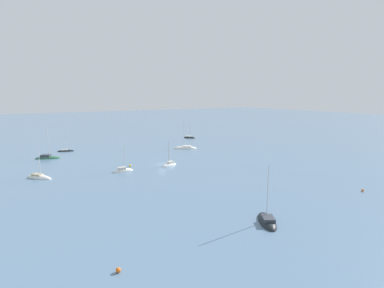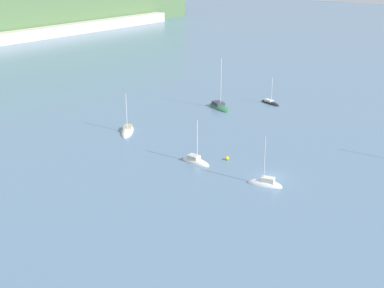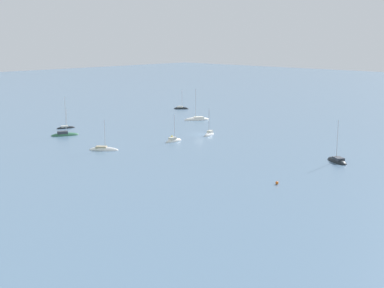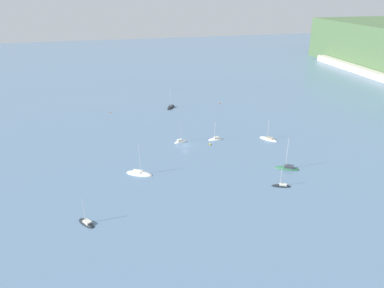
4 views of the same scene
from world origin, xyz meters
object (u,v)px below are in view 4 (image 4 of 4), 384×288
Objects in this scene: mooring_buoy_2 at (219,103)px; sailboat_7 at (215,140)px; sailboat_0 at (139,174)px; sailboat_5 at (268,139)px; sailboat_6 at (86,223)px; sailboat_3 at (171,108)px; sailboat_4 at (181,142)px; sailboat_2 at (287,169)px; mooring_buoy_0 at (110,112)px; sailboat_1 at (281,186)px; mooring_buoy_1 at (210,144)px.

sailboat_7 is at bearing -19.59° from mooring_buoy_2.
sailboat_0 is 55.17m from sailboat_5.
mooring_buoy_2 is at bearing -70.44° from sailboat_6.
sailboat_6 is at bearing 7.82° from sailboat_3.
sailboat_3 reaches higher than sailboat_4.
sailboat_5 is at bearing -73.23° from sailboat_2.
mooring_buoy_0 is (-48.78, -58.96, 0.19)m from sailboat_5.
sailboat_7 is 15.78× the size of mooring_buoy_0.
sailboat_1 is at bearing 124.69° from sailboat_5.
mooring_buoy_0 is at bearing -46.50° from sailboat_7.
sailboat_0 reaches higher than mooring_buoy_2.
sailboat_1 is at bearing 6.58° from sailboat_0.
mooring_buoy_2 is at bearing -63.07° from sailboat_2.
sailboat_7 is (-45.24, 48.52, 0.03)m from sailboat_6.
sailboat_7 is at bearing -81.95° from sailboat_6.
sailboat_3 is 29.52m from mooring_buoy_0.
sailboat_5 is 79.79m from sailboat_6.
mooring_buoy_2 is at bearing 158.43° from mooring_buoy_1.
mooring_buoy_1 is (48.81, 5.74, 0.23)m from sailboat_3.
mooring_buoy_1 is at bearing -41.93° from sailboat_4.
sailboat_1 is 0.82× the size of sailboat_6.
sailboat_0 is at bearing -59.07° from mooring_buoy_1.
mooring_buoy_0 is at bearing 126.21° from sailboat_0.
sailboat_6 is at bearing -47.68° from mooring_buoy_1.
sailboat_0 is 0.96× the size of sailboat_2.
sailboat_3 is 45.54m from sailboat_7.
mooring_buoy_0 is (-73.51, -54.34, 0.14)m from sailboat_2.
sailboat_5 is 76.52m from mooring_buoy_0.
sailboat_5 is 20.80m from sailboat_7.
sailboat_4 is at bearing 25.47° from sailboat_3.
sailboat_4 is 16.23× the size of mooring_buoy_0.
sailboat_1 is at bearing 104.20° from sailboat_7.
sailboat_2 is 1.41× the size of sailboat_4.
sailboat_3 is (-74.11, -24.82, -0.04)m from sailboat_2.
sailboat_1 is at bearing 29.41° from mooring_buoy_0.
mooring_buoy_2 is (-75.02, 0.57, 0.18)m from sailboat_2.
sailboat_1 is 46.30m from sailboat_4.
sailboat_6 reaches higher than mooring_buoy_1.
sailboat_0 reaches higher than sailboat_3.
mooring_buoy_0 is 0.85× the size of mooring_buoy_2.
sailboat_5 reaches higher than mooring_buoy_1.
sailboat_5 reaches higher than sailboat_1.
sailboat_0 reaches higher than sailboat_5.
sailboat_3 is at bearing -58.59° from sailboat_6.
sailboat_2 is 78.15m from sailboat_3.
mooring_buoy_0 is 59.72m from mooring_buoy_1.
sailboat_0 is at bearing -69.24° from sailboat_6.
sailboat_0 is 28.73m from sailboat_6.
sailboat_3 reaches higher than mooring_buoy_0.
sailboat_6 is at bearing -142.73° from sailboat_4.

